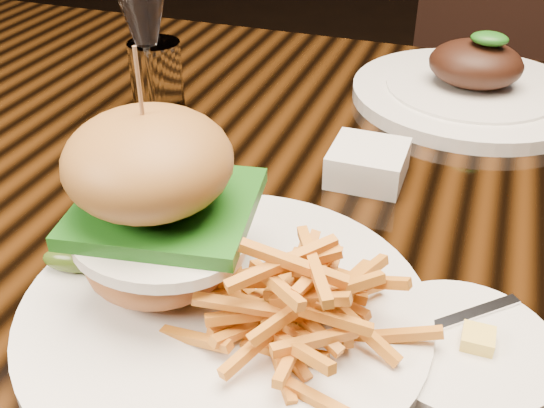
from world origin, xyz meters
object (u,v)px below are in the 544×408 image
(dining_table, at_px, (325,232))
(chair_far, at_px, (499,81))
(far_dish, at_px, (471,88))
(burger_plate, at_px, (215,260))
(wine_glass, at_px, (143,11))

(dining_table, height_order, chair_far, chair_far)
(dining_table, bearing_deg, far_dish, 63.45)
(burger_plate, xyz_separation_m, wine_glass, (-0.21, 0.29, 0.09))
(dining_table, xyz_separation_m, burger_plate, (-0.02, -0.24, 0.13))
(dining_table, bearing_deg, burger_plate, -95.83)
(burger_plate, bearing_deg, dining_table, 86.97)
(chair_far, bearing_deg, far_dish, -88.49)
(burger_plate, relative_size, far_dish, 1.04)
(dining_table, height_order, burger_plate, burger_plate)
(dining_table, distance_m, burger_plate, 0.28)
(wine_glass, relative_size, far_dish, 0.62)
(dining_table, relative_size, chair_far, 1.68)
(wine_glass, bearing_deg, dining_table, -11.20)
(burger_plate, height_order, far_dish, burger_plate)
(wine_glass, bearing_deg, chair_far, 63.84)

